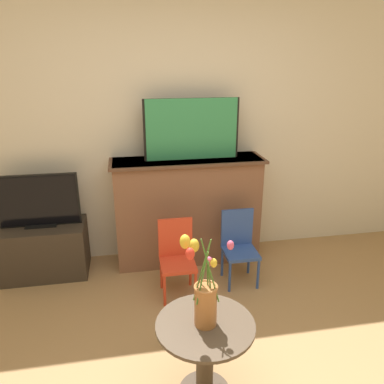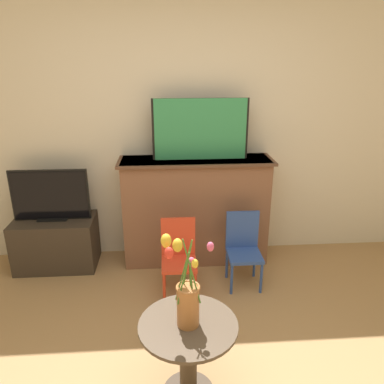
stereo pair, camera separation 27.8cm
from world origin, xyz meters
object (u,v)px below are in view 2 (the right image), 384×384
(painting, at_px, (200,129))
(tv_monitor, at_px, (50,196))
(vase_tulips, at_px, (186,295))
(chair_blue, at_px, (243,246))
(chair_red, at_px, (179,254))

(painting, height_order, tv_monitor, painting)
(painting, distance_m, vase_tulips, 1.74)
(painting, height_order, chair_blue, painting)
(tv_monitor, relative_size, vase_tulips, 1.26)
(tv_monitor, xyz_separation_m, chair_blue, (1.72, -0.41, -0.36))
(chair_red, distance_m, vase_tulips, 1.12)
(chair_red, height_order, chair_blue, same)
(tv_monitor, bearing_deg, painting, 1.97)
(tv_monitor, relative_size, chair_blue, 1.07)
(painting, height_order, vase_tulips, painting)
(painting, relative_size, tv_monitor, 1.24)
(chair_blue, bearing_deg, chair_red, -170.21)
(painting, bearing_deg, tv_monitor, -178.03)
(painting, relative_size, chair_blue, 1.33)
(tv_monitor, distance_m, vase_tulips, 1.96)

